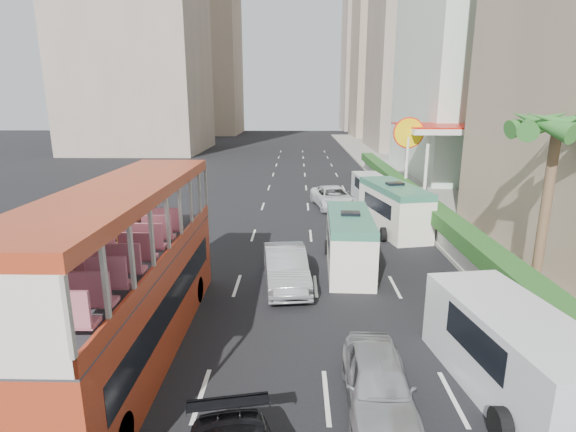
{
  "coord_description": "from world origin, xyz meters",
  "views": [
    {
      "loc": [
        -1.17,
        -11.91,
        7.33
      ],
      "look_at": [
        -1.5,
        4.0,
        3.2
      ],
      "focal_mm": 28.0,
      "sensor_mm": 36.0,
      "label": 1
    }
  ],
  "objects_px": {
    "double_decker_bus": "(128,273)",
    "van_asset": "(333,208)",
    "car_silver_lane_a": "(286,285)",
    "minibus_far": "(393,208)",
    "shell_station": "(441,161)",
    "panel_van_far": "(370,188)",
    "car_silver_lane_b": "(377,407)",
    "panel_van_near": "(513,353)",
    "minibus_near": "(349,242)",
    "palm_tree": "(545,213)"
  },
  "relations": [
    {
      "from": "double_decker_bus",
      "to": "van_asset",
      "type": "xyz_separation_m",
      "value": [
        7.36,
        18.77,
        -2.53
      ]
    },
    {
      "from": "car_silver_lane_a",
      "to": "van_asset",
      "type": "height_order",
      "value": "car_silver_lane_a"
    },
    {
      "from": "minibus_far",
      "to": "shell_station",
      "type": "distance_m",
      "value": 11.51
    },
    {
      "from": "shell_station",
      "to": "panel_van_far",
      "type": "bearing_deg",
      "value": -160.96
    },
    {
      "from": "car_silver_lane_b",
      "to": "panel_van_near",
      "type": "bearing_deg",
      "value": 13.07
    },
    {
      "from": "car_silver_lane_a",
      "to": "van_asset",
      "type": "xyz_separation_m",
      "value": [
        2.97,
        13.64,
        0.0
      ]
    },
    {
      "from": "minibus_near",
      "to": "panel_van_near",
      "type": "height_order",
      "value": "minibus_near"
    },
    {
      "from": "double_decker_bus",
      "to": "panel_van_far",
      "type": "xyz_separation_m",
      "value": [
        10.29,
        21.03,
        -1.59
      ]
    },
    {
      "from": "minibus_far",
      "to": "shell_station",
      "type": "relative_size",
      "value": 0.76
    },
    {
      "from": "panel_van_near",
      "to": "palm_tree",
      "type": "distance_m",
      "value": 7.02
    },
    {
      "from": "car_silver_lane_b",
      "to": "shell_station",
      "type": "xyz_separation_m",
      "value": [
        9.18,
        25.36,
        2.75
      ]
    },
    {
      "from": "car_silver_lane_a",
      "to": "car_silver_lane_b",
      "type": "distance_m",
      "value": 7.87
    },
    {
      "from": "van_asset",
      "to": "panel_van_far",
      "type": "xyz_separation_m",
      "value": [
        2.93,
        2.26,
        0.94
      ]
    },
    {
      "from": "car_silver_lane_b",
      "to": "van_asset",
      "type": "bearing_deg",
      "value": 90.35
    },
    {
      "from": "double_decker_bus",
      "to": "car_silver_lane_b",
      "type": "relative_size",
      "value": 2.73
    },
    {
      "from": "car_silver_lane_a",
      "to": "shell_station",
      "type": "height_order",
      "value": "shell_station"
    },
    {
      "from": "minibus_far",
      "to": "palm_tree",
      "type": "xyz_separation_m",
      "value": [
        3.46,
        -9.08,
        2.04
      ]
    },
    {
      "from": "minibus_near",
      "to": "palm_tree",
      "type": "bearing_deg",
      "value": -22.65
    },
    {
      "from": "car_silver_lane_a",
      "to": "panel_van_near",
      "type": "distance_m",
      "value": 9.09
    },
    {
      "from": "panel_van_far",
      "to": "palm_tree",
      "type": "distance_m",
      "value": 17.56
    },
    {
      "from": "van_asset",
      "to": "minibus_far",
      "type": "xyz_separation_m",
      "value": [
        2.98,
        -5.69,
        1.34
      ]
    },
    {
      "from": "car_silver_lane_b",
      "to": "minibus_far",
      "type": "xyz_separation_m",
      "value": [
        3.52,
        15.44,
        1.34
      ]
    },
    {
      "from": "car_silver_lane_a",
      "to": "shell_station",
      "type": "distance_m",
      "value": 21.49
    },
    {
      "from": "minibus_near",
      "to": "shell_station",
      "type": "bearing_deg",
      "value": 63.3
    },
    {
      "from": "palm_tree",
      "to": "car_silver_lane_a",
      "type": "bearing_deg",
      "value": 173.17
    },
    {
      "from": "car_silver_lane_b",
      "to": "panel_van_near",
      "type": "xyz_separation_m",
      "value": [
        3.51,
        0.7,
        1.11
      ]
    },
    {
      "from": "minibus_far",
      "to": "panel_van_far",
      "type": "height_order",
      "value": "minibus_far"
    },
    {
      "from": "car_silver_lane_a",
      "to": "panel_van_far",
      "type": "relative_size",
      "value": 0.99
    },
    {
      "from": "car_silver_lane_b",
      "to": "van_asset",
      "type": "height_order",
      "value": "van_asset"
    },
    {
      "from": "palm_tree",
      "to": "shell_station",
      "type": "distance_m",
      "value": 19.14
    },
    {
      "from": "minibus_near",
      "to": "panel_van_near",
      "type": "distance_m",
      "value": 9.32
    },
    {
      "from": "double_decker_bus",
      "to": "palm_tree",
      "type": "bearing_deg",
      "value": 16.16
    },
    {
      "from": "minibus_near",
      "to": "shell_station",
      "type": "distance_m",
      "value": 18.25
    },
    {
      "from": "minibus_near",
      "to": "car_silver_lane_a",
      "type": "bearing_deg",
      "value": -142.07
    },
    {
      "from": "panel_van_near",
      "to": "panel_van_far",
      "type": "bearing_deg",
      "value": 81.33
    },
    {
      "from": "minibus_near",
      "to": "panel_van_near",
      "type": "bearing_deg",
      "value": -67.75
    },
    {
      "from": "shell_station",
      "to": "palm_tree",
      "type": "bearing_deg",
      "value": -96.6
    },
    {
      "from": "minibus_near",
      "to": "palm_tree",
      "type": "xyz_separation_m",
      "value": [
        6.65,
        -3.1,
        2.15
      ]
    },
    {
      "from": "minibus_far",
      "to": "palm_tree",
      "type": "relative_size",
      "value": 0.95
    },
    {
      "from": "car_silver_lane_a",
      "to": "van_asset",
      "type": "bearing_deg",
      "value": 71.27
    },
    {
      "from": "van_asset",
      "to": "shell_station",
      "type": "distance_m",
      "value": 10.0
    },
    {
      "from": "car_silver_lane_b",
      "to": "panel_van_far",
      "type": "relative_size",
      "value": 0.85
    },
    {
      "from": "double_decker_bus",
      "to": "shell_station",
      "type": "xyz_separation_m",
      "value": [
        16.0,
        23.0,
        0.22
      ]
    },
    {
      "from": "double_decker_bus",
      "to": "car_silver_lane_a",
      "type": "xyz_separation_m",
      "value": [
        4.39,
        5.13,
        -2.53
      ]
    },
    {
      "from": "panel_van_near",
      "to": "shell_station",
      "type": "distance_m",
      "value": 25.36
    },
    {
      "from": "minibus_near",
      "to": "shell_station",
      "type": "height_order",
      "value": "shell_station"
    },
    {
      "from": "double_decker_bus",
      "to": "car_silver_lane_a",
      "type": "relative_size",
      "value": 2.35
    },
    {
      "from": "minibus_near",
      "to": "double_decker_bus",
      "type": "bearing_deg",
      "value": -132.81
    },
    {
      "from": "minibus_far",
      "to": "double_decker_bus",
      "type": "bearing_deg",
      "value": -139.98
    },
    {
      "from": "van_asset",
      "to": "shell_station",
      "type": "xyz_separation_m",
      "value": [
        8.64,
        4.23,
        2.75
      ]
    }
  ]
}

